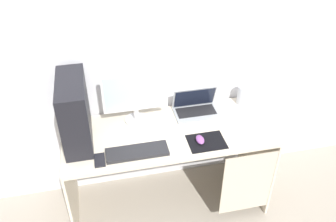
# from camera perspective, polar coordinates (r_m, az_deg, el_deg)

# --- Properties ---
(ground_plane) EXTENTS (8.00, 8.00, 0.00)m
(ground_plane) POSITION_cam_1_polar(r_m,az_deg,el_deg) (3.15, 0.00, -13.97)
(ground_plane) COLOR #9E9384
(wall_back) EXTENTS (4.00, 0.05, 2.60)m
(wall_back) POSITION_cam_1_polar(r_m,az_deg,el_deg) (2.62, -1.62, 10.91)
(wall_back) COLOR silver
(wall_back) RESTS_ON ground_plane
(desk) EXTENTS (1.52, 0.62, 0.76)m
(desk) POSITION_cam_1_polar(r_m,az_deg,el_deg) (2.71, 0.46, -5.74)
(desk) COLOR beige
(desk) RESTS_ON ground_plane
(pc_tower) EXTENTS (0.18, 0.47, 0.47)m
(pc_tower) POSITION_cam_1_polar(r_m,az_deg,el_deg) (2.48, -14.60, -0.14)
(pc_tower) COLOR black
(pc_tower) RESTS_ON desk
(monitor) EXTENTS (0.47, 0.17, 0.41)m
(monitor) POSITION_cam_1_polar(r_m,az_deg,el_deg) (2.60, -5.22, 2.36)
(monitor) COLOR white
(monitor) RESTS_ON desk
(laptop) EXTENTS (0.34, 0.22, 0.20)m
(laptop) POSITION_cam_1_polar(r_m,az_deg,el_deg) (2.79, 4.44, 0.53)
(laptop) COLOR #9EA3A8
(laptop) RESTS_ON desk
(speaker) EXTENTS (0.09, 0.09, 0.16)m
(speaker) POSITION_cam_1_polar(r_m,az_deg,el_deg) (2.92, 11.79, 2.50)
(speaker) COLOR #B7BCC6
(speaker) RESTS_ON desk
(keyboard) EXTENTS (0.42, 0.14, 0.02)m
(keyboard) POSITION_cam_1_polar(r_m,az_deg,el_deg) (2.44, -4.91, -6.48)
(keyboard) COLOR #232326
(keyboard) RESTS_ON desk
(mousepad) EXTENTS (0.26, 0.20, 0.00)m
(mousepad) POSITION_cam_1_polar(r_m,az_deg,el_deg) (2.54, 6.12, -4.88)
(mousepad) COLOR black
(mousepad) RESTS_ON desk
(mouse_left) EXTENTS (0.06, 0.10, 0.03)m
(mouse_left) POSITION_cam_1_polar(r_m,az_deg,el_deg) (2.52, 5.11, -4.55)
(mouse_left) COLOR #8C4C99
(mouse_left) RESTS_ON mousepad
(cell_phone) EXTENTS (0.07, 0.13, 0.01)m
(cell_phone) POSITION_cam_1_polar(r_m,az_deg,el_deg) (2.42, -10.79, -7.67)
(cell_phone) COLOR black
(cell_phone) RESTS_ON desk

